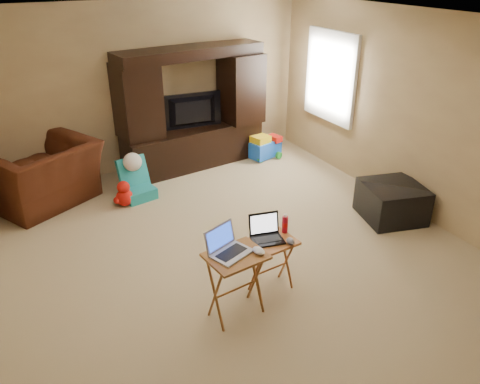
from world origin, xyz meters
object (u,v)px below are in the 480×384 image
recliner (42,175)px  laptop_right (268,230)px  television (194,112)px  tray_table_right (271,265)px  tray_table_left (236,285)px  ottoman (392,202)px  laptop_left (231,243)px  child_rocker (137,180)px  mouse_right (290,241)px  push_toy (265,146)px  water_bottle (285,224)px  mouse_left (259,251)px  entertainment_center (193,109)px  plush_toy (124,193)px

recliner → laptop_right: (1.70, -3.00, 0.27)m
television → tray_table_right: television is taller
tray_table_right → tray_table_left: bearing=-166.4°
ottoman → laptop_left: (-2.63, -0.68, 0.55)m
child_rocker → laptop_left: (0.09, -2.72, 0.50)m
tray_table_right → recliner: bearing=114.4°
laptop_right → mouse_right: 0.24m
ottoman → tray_table_right: (-2.12, -0.54, 0.06)m
push_toy → water_bottle: water_bottle is taller
child_rocker → mouse_left: mouse_left is taller
laptop_left → ottoman: bearing=-6.6°
push_toy → mouse_left: (-2.01, -3.28, 0.49)m
child_rocker → push_toy: (2.32, 0.46, -0.08)m
tray_table_right → water_bottle: (0.19, 0.08, 0.37)m
entertainment_center → ottoman: size_ratio=3.21×
recliner → water_bottle: bearing=95.1°
television → tray_table_left: bearing=77.8°
entertainment_center → ottoman: entertainment_center is taller
entertainment_center → laptop_left: entertainment_center is taller
recliner → tray_table_left: bearing=83.4°
laptop_right → mouse_right: bearing=-27.4°
plush_toy → mouse_right: 2.77m
tray_table_right → television: bearing=74.7°
tray_table_left → mouse_right: (0.61, 0.05, 0.27)m
laptop_right → child_rocker: bearing=114.0°
entertainment_center → water_bottle: size_ratio=12.84×
entertainment_center → push_toy: size_ratio=4.21×
plush_toy → water_bottle: bearing=-67.0°
entertainment_center → television: (-0.00, -0.04, -0.04)m
laptop_right → mouse_right: (0.17, -0.14, -0.10)m
child_rocker → mouse_left: (0.31, -2.82, 0.41)m
child_rocker → tray_table_right: tray_table_right is taller
tray_table_left → mouse_right: bearing=-2.4°
entertainment_center → tray_table_left: entertainment_center is taller
child_rocker → push_toy: child_rocker is taller
entertainment_center → push_toy: bearing=-19.7°
entertainment_center → tray_table_left: bearing=-113.5°
child_rocker → plush_toy: 0.27m
tray_table_left → laptop_right: laptop_right is taller
entertainment_center → laptop_left: 3.61m
water_bottle → laptop_right: bearing=-165.5°
push_toy → ottoman: (0.39, -2.50, 0.03)m
plush_toy → television: bearing=30.7°
recliner → child_rocker: bearing=130.7°
plush_toy → push_toy: size_ratio=0.67×
child_rocker → tray_table_left: size_ratio=0.84×
laptop_right → laptop_left: bearing=-149.8°
television → recliner: 2.36m
push_toy → ottoman: size_ratio=0.76×
laptop_left → laptop_right: size_ratio=1.15×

